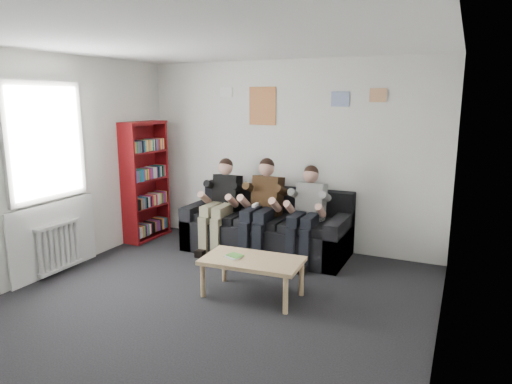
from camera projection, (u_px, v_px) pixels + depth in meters
room_shell at (195, 183)px, 4.41m from camera, size 5.00×5.00×5.00m
sofa at (267, 230)px, 6.51m from camera, size 2.31×0.94×0.89m
bookshelf at (146, 181)px, 7.02m from camera, size 0.27×0.82×1.82m
coffee_table at (252, 263)px, 5.00m from camera, size 1.09×0.60×0.43m
game_cases at (234, 256)px, 5.04m from camera, size 0.18×0.15×0.03m
person_left at (220, 205)px, 6.52m from camera, size 0.38×0.82×1.32m
person_middle at (261, 208)px, 6.25m from camera, size 0.40×0.86×1.35m
person_right at (306, 215)px, 5.99m from camera, size 0.37×0.80×1.29m
radiator at (59, 246)px, 5.68m from camera, size 0.10×0.64×0.60m
window at (50, 193)px, 5.57m from camera, size 0.05×1.30×2.36m
poster_large at (263, 106)px, 6.65m from camera, size 0.42×0.01×0.55m
poster_blue at (340, 99)px, 6.15m from camera, size 0.25×0.01×0.20m
poster_pink at (378, 95)px, 5.94m from camera, size 0.22×0.01×0.18m
poster_sign at (226, 92)px, 6.85m from camera, size 0.20×0.01×0.14m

